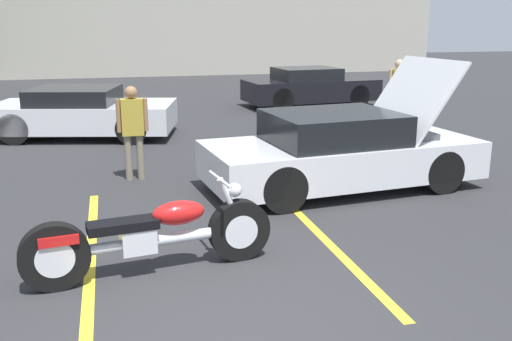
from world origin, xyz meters
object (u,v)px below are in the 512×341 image
at_px(motorcycle, 151,237).
at_px(parked_car_mid_row, 82,113).
at_px(show_car_hood_open, 342,151).
at_px(spectator_by_show_car, 398,89).
at_px(spectator_near_motorcycle, 133,125).
at_px(parked_car_right_row, 310,87).

distance_m(motorcycle, parked_car_mid_row, 8.03).
relative_size(show_car_hood_open, spectator_by_show_car, 2.57).
relative_size(motorcycle, spectator_near_motorcycle, 1.68).
xyz_separation_m(parked_car_mid_row, spectator_by_show_car, (7.31, -1.43, 0.49)).
bearing_deg(spectator_near_motorcycle, spectator_by_show_car, 22.93).
bearing_deg(spectator_near_motorcycle, motorcycle, -90.14).
relative_size(parked_car_mid_row, spectator_by_show_car, 2.54).
bearing_deg(show_car_hood_open, motorcycle, -147.88).
relative_size(motorcycle, parked_car_right_row, 0.62).
relative_size(parked_car_right_row, spectator_by_show_car, 2.44).
relative_size(show_car_hood_open, parked_car_mid_row, 1.01).
bearing_deg(parked_car_right_row, spectator_by_show_car, -89.55).
height_order(show_car_hood_open, parked_car_right_row, show_car_hood_open).
bearing_deg(parked_car_mid_row, spectator_by_show_car, 2.68).
height_order(parked_car_mid_row, spectator_by_show_car, spectator_by_show_car).
xyz_separation_m(parked_car_right_row, spectator_near_motorcycle, (-5.83, -7.47, 0.35)).
bearing_deg(spectator_by_show_car, show_car_hood_open, -127.59).
bearing_deg(show_car_hood_open, spectator_near_motorcycle, 151.46).
bearing_deg(parked_car_right_row, spectator_near_motorcycle, -133.34).
relative_size(parked_car_mid_row, parked_car_right_row, 1.04).
bearing_deg(motorcycle, parked_car_right_row, 54.70).
distance_m(show_car_hood_open, spectator_near_motorcycle, 3.51).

